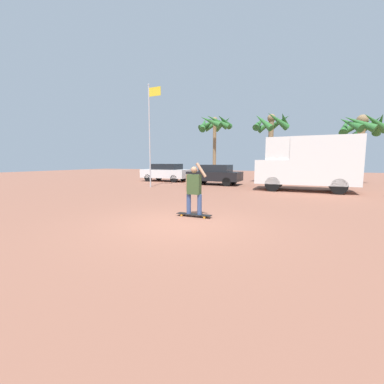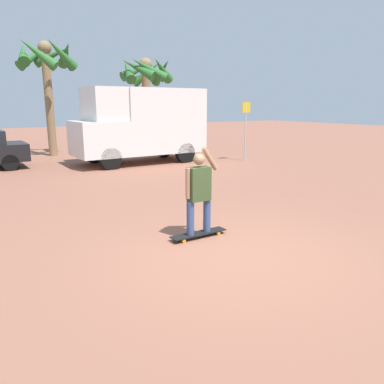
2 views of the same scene
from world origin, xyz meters
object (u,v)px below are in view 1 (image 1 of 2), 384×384
Objects in this scene: skateboard at (194,214)px; parked_car_white at (166,172)px; palm_tree_near_van at (362,129)px; palm_tree_far_left at (214,125)px; person_skateboarder at (194,188)px; flagpole at (150,130)px; palm_tree_center_background at (272,127)px; parked_car_black at (215,174)px; camper_van at (308,162)px.

skateboard is 0.28× the size of parked_car_white.
palm_tree_far_left is (-11.97, 0.97, 1.04)m from palm_tree_near_van.
palm_tree_far_left reaches higher than person_skateboarder.
person_skateboarder is 0.24× the size of flagpole.
palm_tree_center_background reaches higher than palm_tree_near_van.
parked_car_white is 0.78× the size of palm_tree_near_van.
parked_car_white is (-8.07, 12.09, -0.13)m from person_skateboarder.
palm_tree_far_left reaches higher than palm_tree_center_background.
palm_tree_near_van is (14.70, 3.67, 3.33)m from parked_car_white.
person_skateboarder is 0.42× the size of parked_car_black.
parked_car_black is 0.62× the size of palm_tree_far_left.
parked_car_white is at bearing -120.51° from palm_tree_far_left.
palm_tree_near_van is at bearing -4.63° from palm_tree_far_left.
person_skateboarder is 0.39× the size of parked_car_white.
person_skateboarder is at bearing -91.90° from palm_tree_center_background.
skateboard is 0.21× the size of camper_van.
camper_van is at bearing 70.93° from skateboard.
parked_car_black is at bearing 165.38° from camper_van.
parked_car_white is at bearing 109.03° from flagpole.
flagpole is at bearing 131.40° from person_skateboarder.
person_skateboarder is 0.31× the size of palm_tree_near_van.
person_skateboarder is 11.22m from parked_car_black.
camper_van is 6.55m from parked_car_black.
camper_van is at bearing 11.05° from flagpole.
person_skateboarder reaches higher than parked_car_white.
skateboard is at bearing -73.83° from parked_car_black.
palm_tree_far_left is at bearing 110.39° from parked_car_black.
camper_van is at bearing -58.41° from palm_tree_center_background.
palm_tree_near_van is 0.85× the size of palm_tree_far_left.
palm_tree_far_left reaches higher than parked_car_black.
parked_car_black is at bearing 106.16° from person_skateboarder.
person_skateboarder is 14.53m from parked_car_white.
parked_car_black is at bearing 46.88° from flagpole.
palm_tree_center_background reaches higher than parked_car_black.
palm_tree_far_left reaches higher than parked_car_white.
skateboard is 17.57m from palm_tree_near_van.
skateboard is 0.21× the size of palm_tree_center_background.
palm_tree_far_left is (-5.78, 3.19, 0.84)m from palm_tree_center_background.
flagpole is at bearing 131.41° from skateboard.
camper_van is 1.41× the size of parked_car_black.
palm_tree_near_van reaches higher than person_skateboarder.
palm_tree_far_left is at bearing 107.69° from skateboard.
flagpole is at bearing -96.46° from palm_tree_far_left.
parked_car_black is 0.94× the size of parked_car_white.
parked_car_white is 6.94m from palm_tree_far_left.
palm_tree_center_background is 9.31m from flagpole.
camper_van is 0.88× the size of palm_tree_far_left.
person_skateboarder is at bearing -180.00° from skateboard.
palm_tree_near_van is 0.97× the size of palm_tree_center_background.
palm_tree_near_van reaches higher than skateboard.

